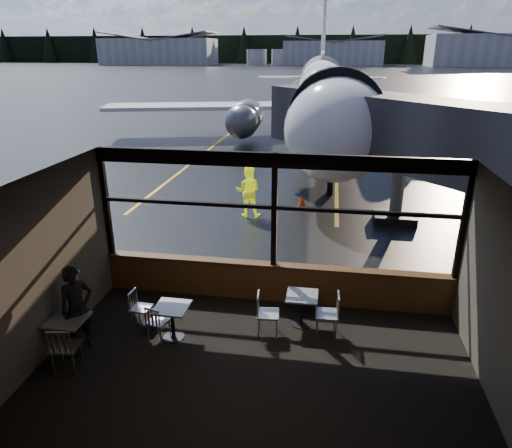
% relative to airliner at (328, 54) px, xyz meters
% --- Properties ---
extents(ground_plane, '(520.00, 520.00, 0.00)m').
position_rel_airliner_xyz_m(ground_plane, '(-0.65, 99.60, -5.30)').
color(ground_plane, black).
rests_on(ground_plane, ground).
extents(carpet_floor, '(8.00, 6.00, 0.01)m').
position_rel_airliner_xyz_m(carpet_floor, '(-0.65, -23.40, -5.29)').
color(carpet_floor, black).
rests_on(carpet_floor, ground).
extents(ceiling, '(8.00, 6.00, 0.04)m').
position_rel_airliner_xyz_m(ceiling, '(-0.65, -23.40, -1.80)').
color(ceiling, '#38332D').
rests_on(ceiling, ground).
extents(wall_left, '(0.04, 6.00, 3.50)m').
position_rel_airliner_xyz_m(wall_left, '(-4.65, -23.40, -3.55)').
color(wall_left, '#4F493F').
rests_on(wall_left, ground).
extents(wall_back, '(8.00, 0.04, 3.50)m').
position_rel_airliner_xyz_m(wall_back, '(-0.65, -26.40, -3.55)').
color(wall_back, '#4F493F').
rests_on(wall_back, ground).
extents(window_sill, '(8.00, 0.28, 0.90)m').
position_rel_airliner_xyz_m(window_sill, '(-0.65, -20.40, -4.85)').
color(window_sill, '#4F2E18').
rests_on(window_sill, ground).
extents(window_header, '(8.00, 0.18, 0.30)m').
position_rel_airliner_xyz_m(window_header, '(-0.65, -20.40, -1.95)').
color(window_header, black).
rests_on(window_header, ground).
extents(mullion_left, '(0.12, 0.12, 2.60)m').
position_rel_airliner_xyz_m(mullion_left, '(-4.60, -20.40, -3.10)').
color(mullion_left, black).
rests_on(mullion_left, ground).
extents(mullion_centre, '(0.12, 0.12, 2.60)m').
position_rel_airliner_xyz_m(mullion_centre, '(-0.65, -20.40, -3.10)').
color(mullion_centre, black).
rests_on(mullion_centre, ground).
extents(mullion_right, '(0.12, 0.12, 2.60)m').
position_rel_airliner_xyz_m(mullion_right, '(3.30, -20.40, -3.10)').
color(mullion_right, black).
rests_on(mullion_right, ground).
extents(window_transom, '(8.00, 0.10, 0.08)m').
position_rel_airliner_xyz_m(window_transom, '(-0.65, -20.40, -3.00)').
color(window_transom, black).
rests_on(window_transom, ground).
extents(airliner, '(30.56, 36.06, 10.61)m').
position_rel_airliner_xyz_m(airliner, '(0.00, 0.00, 0.00)').
color(airliner, white).
rests_on(airliner, ground_plane).
extents(jet_bridge, '(8.36, 10.21, 4.46)m').
position_rel_airliner_xyz_m(jet_bridge, '(2.95, -14.90, -3.08)').
color(jet_bridge, '#29292B').
rests_on(jet_bridge, ground_plane).
extents(cafe_table_near, '(0.65, 0.65, 0.72)m').
position_rel_airliner_xyz_m(cafe_table_near, '(0.08, -21.34, -4.95)').
color(cafe_table_near, '#A49F96').
rests_on(cafe_table_near, carpet_floor).
extents(cafe_table_mid, '(0.66, 0.66, 0.73)m').
position_rel_airliner_xyz_m(cafe_table_mid, '(-2.47, -22.25, -4.94)').
color(cafe_table_mid, '#A5A198').
rests_on(cafe_table_mid, carpet_floor).
extents(cafe_table_left, '(0.69, 0.69, 0.76)m').
position_rel_airliner_xyz_m(cafe_table_left, '(-4.25, -23.04, -4.92)').
color(cafe_table_left, '#9B958F').
rests_on(cafe_table_left, carpet_floor).
extents(chair_near_e, '(0.55, 0.55, 0.97)m').
position_rel_airliner_xyz_m(chair_near_e, '(0.61, -21.65, -4.82)').
color(chair_near_e, '#B3AFA2').
rests_on(chair_near_e, carpet_floor).
extents(chair_near_w, '(0.56, 0.56, 0.94)m').
position_rel_airliner_xyz_m(chair_near_w, '(-0.58, -21.81, -4.84)').
color(chair_near_w, '#BAB5A8').
rests_on(chair_near_w, carpet_floor).
extents(chair_mid_s, '(0.53, 0.53, 0.80)m').
position_rel_airliner_xyz_m(chair_mid_s, '(-2.74, -22.33, -4.91)').
color(chair_mid_s, beige).
rests_on(chair_mid_s, carpet_floor).
extents(chair_mid_w, '(0.47, 0.47, 0.81)m').
position_rel_airliner_xyz_m(chair_mid_w, '(-3.28, -21.91, -4.90)').
color(chair_mid_w, beige).
rests_on(chair_mid_w, carpet_floor).
extents(chair_left_s, '(0.59, 0.59, 0.96)m').
position_rel_airliner_xyz_m(chair_left_s, '(-4.05, -23.51, -4.83)').
color(chair_left_s, '#AEA99D').
rests_on(chair_left_s, carpet_floor).
extents(passenger, '(0.74, 0.76, 1.75)m').
position_rel_airliner_xyz_m(passenger, '(-4.15, -22.83, -4.43)').
color(passenger, black).
rests_on(passenger, carpet_floor).
extents(ground_crew, '(0.89, 0.71, 1.80)m').
position_rel_airliner_xyz_m(ground_crew, '(-2.27, -14.71, -4.41)').
color(ground_crew, '#BFF219').
rests_on(ground_crew, ground_plane).
extents(cone_nose, '(0.36, 0.36, 0.50)m').
position_rel_airliner_xyz_m(cone_nose, '(-0.45, -13.63, -5.05)').
color(cone_nose, '#FB4E07').
rests_on(cone_nose, ground_plane).
extents(hangar_left, '(45.00, 18.00, 11.00)m').
position_rel_airliner_xyz_m(hangar_left, '(-70.65, 159.60, 0.20)').
color(hangar_left, silver).
rests_on(hangar_left, ground_plane).
extents(hangar_mid, '(38.00, 15.00, 10.00)m').
position_rel_airliner_xyz_m(hangar_mid, '(-0.65, 164.60, -0.30)').
color(hangar_mid, silver).
rests_on(hangar_mid, ground_plane).
extents(hangar_right, '(50.00, 20.00, 12.00)m').
position_rel_airliner_xyz_m(hangar_right, '(59.35, 157.60, 0.70)').
color(hangar_right, silver).
rests_on(hangar_right, ground_plane).
extents(fuel_tank_a, '(8.00, 8.00, 6.00)m').
position_rel_airliner_xyz_m(fuel_tank_a, '(-30.65, 161.60, -2.30)').
color(fuel_tank_a, silver).
rests_on(fuel_tank_a, ground_plane).
extents(fuel_tank_b, '(8.00, 8.00, 6.00)m').
position_rel_airliner_xyz_m(fuel_tank_b, '(-20.65, 161.60, -2.30)').
color(fuel_tank_b, silver).
rests_on(fuel_tank_b, ground_plane).
extents(fuel_tank_c, '(8.00, 8.00, 6.00)m').
position_rel_airliner_xyz_m(fuel_tank_c, '(-10.65, 161.60, -2.30)').
color(fuel_tank_c, silver).
rests_on(fuel_tank_c, ground_plane).
extents(treeline, '(360.00, 3.00, 12.00)m').
position_rel_airliner_xyz_m(treeline, '(-0.65, 189.60, 0.70)').
color(treeline, black).
rests_on(treeline, ground_plane).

